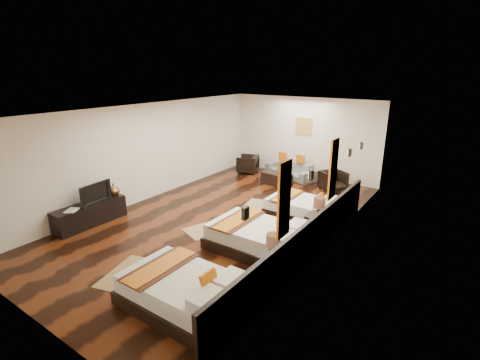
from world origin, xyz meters
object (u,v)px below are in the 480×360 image
Objects in this scene: nightstand_b at (318,223)px; tv at (94,193)px; figurine at (114,189)px; coffee_table at (277,179)px; book at (67,210)px; armchair_right at (333,181)px; tv_console at (90,214)px; nightstand_a at (272,264)px; bed_far at (304,208)px; sofa at (291,169)px; table_plant at (279,170)px; bed_mid at (262,238)px; bed_near at (187,292)px; armchair_left at (248,164)px.

tv is at bearing -153.70° from nightstand_b.
figurine is 0.32× the size of coffee_table.
book is 7.63m from armchair_right.
armchair_right is at bearing 57.89° from book.
figurine is (0.00, 0.74, 0.43)m from tv_console.
nightstand_b reaches higher than nightstand_a.
tv is 5.77m from coffee_table.
bed_far is at bearing 129.55° from nightstand_b.
nightstand_b reaches higher than coffee_table.
armchair_right is at bearing 14.95° from coffee_table.
nightstand_b is at bearing 32.27° from book.
sofa is 1.08m from table_plant.
table_plant is (-1.69, -0.47, 0.20)m from armchair_right.
armchair_right is (-0.14, 4.60, 0.04)m from bed_mid.
tv is at bearing -176.39° from nightstand_a.
figurine is at bearing 90.00° from tv_console.
bed_mid is 2.46× the size of tv.
nightstand_b is at bearing -47.96° from table_plant.
book is at bearing 173.94° from bed_near.
nightstand_a is 0.52× the size of tv_console.
book is (-0.05, -0.70, -0.24)m from tv.
bed_far is 5.44m from tv_console.
nightstand_a is 5.65m from coffee_table.
coffee_table is at bearing 49.92° from armchair_left.
bed_mid reaches higher than bed_near.
nightstand_b reaches higher than bed_far.
armchair_left is (0.70, 5.31, -0.38)m from figurine.
tv_console is 6.10m from armchair_left.
bed_far is 1.88× the size of coffee_table.
tv is at bearing 177.32° from armchair_right.
bed_near is at bearing -89.96° from bed_far.
bed_near is 7.73m from sofa.
armchair_right is at bearing 51.79° from figurine.
nightstand_b is at bearing -132.94° from armchair_right.
bed_near is 0.97× the size of bed_mid.
coffee_table is (2.28, 5.99, -0.37)m from book.
bed_near is at bearing -22.71° from figurine.
bed_mid is 5.91m from armchair_left.
figurine is (0.00, 1.31, 0.14)m from book.
bed_mid reaches higher than coffee_table.
bed_mid is 3.02× the size of armchair_left.
nightstand_b is 2.86× the size of book.
armchair_right is at bearing 93.28° from bed_far.
nightstand_a reaches higher than bed_mid.
figurine is 6.57m from armchair_right.
nightstand_b is at bearing -36.76° from sofa.
nightstand_a is 1.30× the size of armchair_right.
nightstand_b is 3.07× the size of figurine.
book is (0.00, -0.57, 0.29)m from tv_console.
tv_console is at bearing -162.84° from bed_mid.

